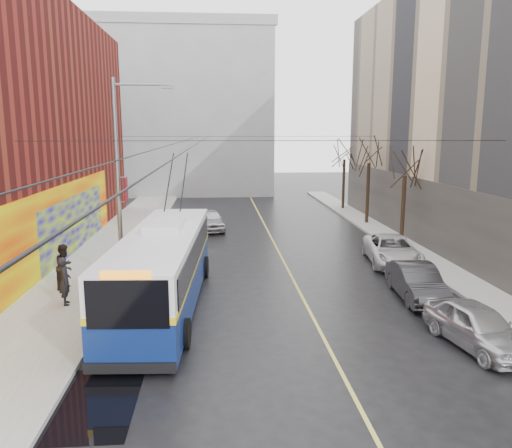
% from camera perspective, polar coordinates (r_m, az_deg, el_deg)
% --- Properties ---
extents(ground, '(140.00, 140.00, 0.00)m').
position_cam_1_polar(ground, '(14.18, 4.15, -17.85)').
color(ground, black).
rests_on(ground, ground).
extents(sidewalk_left, '(4.00, 60.00, 0.15)m').
position_cam_1_polar(sidewalk_left, '(25.93, -17.90, -4.86)').
color(sidewalk_left, gray).
rests_on(sidewalk_left, ground).
extents(sidewalk_right, '(2.00, 60.00, 0.15)m').
position_cam_1_polar(sidewalk_right, '(27.49, 19.17, -4.07)').
color(sidewalk_right, gray).
rests_on(sidewalk_right, ground).
extents(lane_line, '(0.12, 50.00, 0.01)m').
position_cam_1_polar(lane_line, '(27.39, 2.87, -3.70)').
color(lane_line, '#BFB74C').
rests_on(lane_line, ground).
extents(building_far, '(20.50, 12.10, 18.00)m').
position_cam_1_polar(building_far, '(57.50, -8.76, 12.70)').
color(building_far, gray).
rests_on(building_far, ground).
extents(streetlight_pole, '(2.65, 0.60, 9.00)m').
position_cam_1_polar(streetlight_pole, '(22.79, -15.15, 5.43)').
color(streetlight_pole, slate).
rests_on(streetlight_pole, ground).
extents(catenary_wires, '(18.00, 60.00, 0.22)m').
position_cam_1_polar(catenary_wires, '(27.10, -5.83, 9.46)').
color(catenary_wires, black).
extents(tree_near, '(3.20, 3.20, 6.40)m').
position_cam_1_polar(tree_near, '(30.42, 16.72, 6.79)').
color(tree_near, black).
rests_on(tree_near, ground).
extents(tree_mid, '(3.20, 3.20, 6.68)m').
position_cam_1_polar(tree_mid, '(37.01, 12.83, 7.99)').
color(tree_mid, black).
rests_on(tree_mid, ground).
extents(tree_far, '(3.20, 3.20, 6.57)m').
position_cam_1_polar(tree_far, '(43.74, 10.10, 8.30)').
color(tree_far, black).
rests_on(tree_far, ground).
extents(puddle, '(2.06, 3.60, 0.01)m').
position_cam_1_polar(puddle, '(13.95, -17.85, -18.85)').
color(puddle, black).
rests_on(puddle, ground).
extents(pigeons_flying, '(3.82, 2.96, 2.54)m').
position_cam_1_polar(pigeons_flying, '(21.96, -5.69, 11.99)').
color(pigeons_flying, slate).
extents(trolleybus, '(3.34, 12.15, 5.70)m').
position_cam_1_polar(trolleybus, '(19.66, -10.54, -4.82)').
color(trolleybus, navy).
rests_on(trolleybus, ground).
extents(parked_car_a, '(2.29, 4.32, 1.40)m').
position_cam_1_polar(parked_car_a, '(17.48, 23.96, -10.59)').
color(parked_car_a, '#B5B5BA').
rests_on(parked_car_a, ground).
extents(parked_car_b, '(1.79, 4.36, 1.40)m').
position_cam_1_polar(parked_car_b, '(21.45, 17.89, -6.31)').
color(parked_car_b, '#2B2A2D').
rests_on(parked_car_b, ground).
extents(parked_car_c, '(3.03, 5.43, 1.44)m').
position_cam_1_polar(parked_car_c, '(26.63, 15.28, -2.89)').
color(parked_car_c, silver).
rests_on(parked_car_c, ground).
extents(following_car, '(2.24, 4.32, 1.41)m').
position_cam_1_polar(following_car, '(34.64, -5.27, 0.47)').
color(following_car, '#B8B7BC').
rests_on(following_car, ground).
extents(pedestrian_a, '(0.62, 0.78, 1.87)m').
position_cam_1_polar(pedestrian_a, '(20.59, -21.00, -6.10)').
color(pedestrian_a, black).
rests_on(pedestrian_a, sidewalk_left).
extents(pedestrian_b, '(0.90, 1.06, 1.93)m').
position_cam_1_polar(pedestrian_b, '(22.63, -21.01, -4.56)').
color(pedestrian_b, black).
rests_on(pedestrian_b, sidewalk_left).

